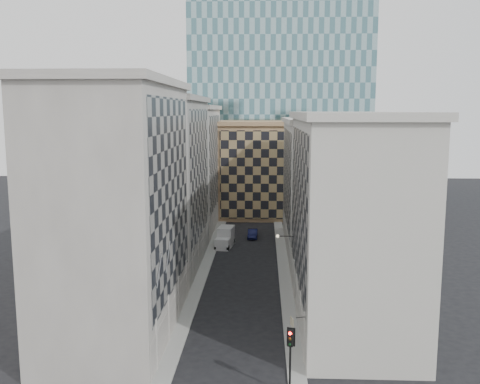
# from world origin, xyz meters

# --- Properties ---
(sidewalk_west) EXTENTS (1.50, 100.00, 0.15)m
(sidewalk_west) POSITION_xyz_m (-5.25, 30.00, 0.07)
(sidewalk_west) COLOR gray
(sidewalk_west) RESTS_ON ground
(sidewalk_east) EXTENTS (1.50, 100.00, 0.15)m
(sidewalk_east) POSITION_xyz_m (5.25, 30.00, 0.07)
(sidewalk_east) COLOR gray
(sidewalk_east) RESTS_ON ground
(bldg_left_a) EXTENTS (10.80, 22.80, 23.70)m
(bldg_left_a) POSITION_xyz_m (-10.88, 11.00, 11.82)
(bldg_left_a) COLOR #9D968D
(bldg_left_a) RESTS_ON ground
(bldg_left_b) EXTENTS (10.80, 22.80, 22.70)m
(bldg_left_b) POSITION_xyz_m (-10.88, 33.00, 11.32)
(bldg_left_b) COLOR gray
(bldg_left_b) RESTS_ON ground
(bldg_left_c) EXTENTS (10.80, 22.80, 21.70)m
(bldg_left_c) POSITION_xyz_m (-10.88, 55.00, 10.83)
(bldg_left_c) COLOR #9D968D
(bldg_left_c) RESTS_ON ground
(bldg_right_a) EXTENTS (10.80, 26.80, 20.70)m
(bldg_right_a) POSITION_xyz_m (10.88, 15.00, 10.32)
(bldg_right_a) COLOR beige
(bldg_right_a) RESTS_ON ground
(bldg_right_b) EXTENTS (10.80, 28.80, 19.70)m
(bldg_right_b) POSITION_xyz_m (10.89, 42.00, 9.85)
(bldg_right_b) COLOR beige
(bldg_right_b) RESTS_ON ground
(tan_block) EXTENTS (16.80, 14.80, 18.80)m
(tan_block) POSITION_xyz_m (2.00, 67.90, 9.44)
(tan_block) COLOR #9D7853
(tan_block) RESTS_ON ground
(church_tower) EXTENTS (7.20, 7.20, 51.50)m
(church_tower) POSITION_xyz_m (0.00, 82.00, 26.95)
(church_tower) COLOR #2B2622
(church_tower) RESTS_ON ground
(flagpoles_left) EXTENTS (0.10, 6.33, 2.33)m
(flagpoles_left) POSITION_xyz_m (-5.90, 6.00, 8.00)
(flagpoles_left) COLOR gray
(flagpoles_left) RESTS_ON ground
(bracket_lamp) EXTENTS (1.98, 0.36, 0.36)m
(bracket_lamp) POSITION_xyz_m (4.38, 24.00, 6.20)
(bracket_lamp) COLOR black
(bracket_lamp) RESTS_ON ground
(traffic_light) EXTENTS (0.62, 0.59, 5.00)m
(traffic_light) POSITION_xyz_m (4.55, -0.51, 3.73)
(traffic_light) COLOR black
(traffic_light) RESTS_ON sidewalk_east
(box_truck) EXTENTS (2.89, 5.65, 2.97)m
(box_truck) POSITION_xyz_m (-3.36, 42.83, 1.29)
(box_truck) COLOR silver
(box_truck) RESTS_ON ground
(dark_car) EXTENTS (1.62, 4.48, 1.47)m
(dark_car) POSITION_xyz_m (0.77, 48.63, 0.73)
(dark_car) COLOR #0E1134
(dark_car) RESTS_ON ground
(shop_sign) EXTENTS (1.23, 0.71, 0.80)m
(shop_sign) POSITION_xyz_m (4.96, 4.01, 3.83)
(shop_sign) COLOR black
(shop_sign) RESTS_ON ground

